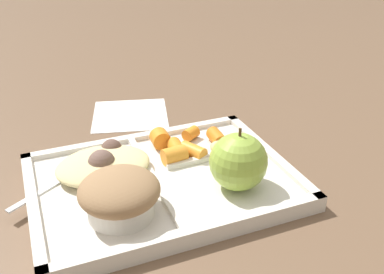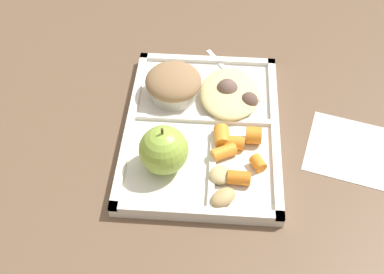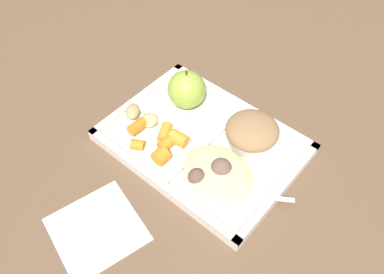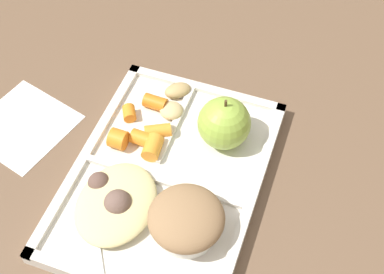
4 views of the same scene
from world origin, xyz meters
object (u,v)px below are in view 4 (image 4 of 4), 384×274
object	(u,v)px
lunch_tray	(167,178)
green_apple	(224,123)
plastic_fork	(95,235)
bran_muffin	(186,220)

from	to	relation	value
lunch_tray	green_apple	size ratio (longest dim) A/B	4.06
green_apple	plastic_fork	xyz separation A→B (m)	(0.19, -0.10, -0.04)
bran_muffin	plastic_fork	size ratio (longest dim) A/B	0.66
bran_muffin	lunch_tray	bearing A→B (deg)	-142.34
lunch_tray	plastic_fork	world-z (taller)	lunch_tray
bran_muffin	plastic_fork	bearing A→B (deg)	-67.10
green_apple	plastic_fork	distance (m)	0.22
green_apple	bran_muffin	bearing A→B (deg)	-0.00
lunch_tray	plastic_fork	xyz separation A→B (m)	(0.11, -0.05, 0.01)
bran_muffin	green_apple	bearing A→B (deg)	180.00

